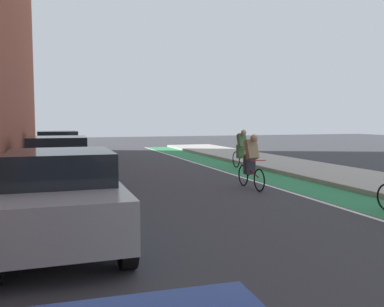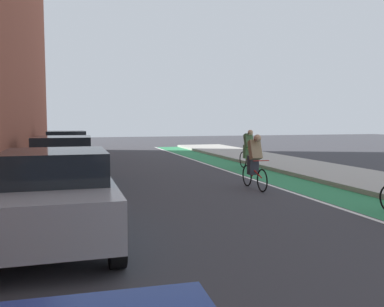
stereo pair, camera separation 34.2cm
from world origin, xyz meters
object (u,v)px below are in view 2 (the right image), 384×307
at_px(parked_sedan_silver, 57,194).
at_px(cyclist_far, 248,148).
at_px(cyclist_trailing, 254,162).
at_px(parked_sedan_gray, 66,147).
at_px(parked_sedan_black, 63,161).

relative_size(parked_sedan_silver, cyclist_far, 2.49).
bearing_deg(cyclist_trailing, parked_sedan_gray, 122.68).
height_order(parked_sedan_silver, cyclist_trailing, cyclist_trailing).
xyz_separation_m(parked_sedan_black, parked_sedan_gray, (0.00, 6.35, -0.00)).
bearing_deg(parked_sedan_silver, parked_sedan_gray, 89.99).
distance_m(parked_sedan_silver, cyclist_far, 10.98).
bearing_deg(parked_sedan_silver, parked_sedan_black, 90.02).
bearing_deg(parked_sedan_gray, parked_sedan_silver, -90.01).
xyz_separation_m(parked_sedan_black, cyclist_trailing, (5.36, -2.00, 0.02)).
bearing_deg(cyclist_far, parked_sedan_silver, -131.00).
bearing_deg(parked_sedan_silver, cyclist_trailing, 34.99).
xyz_separation_m(parked_sedan_silver, cyclist_far, (7.20, 8.29, 0.07)).
height_order(parked_sedan_black, parked_sedan_gray, same).
relative_size(parked_sedan_silver, parked_sedan_black, 0.98).
bearing_deg(parked_sedan_gray, cyclist_trailing, -57.32).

